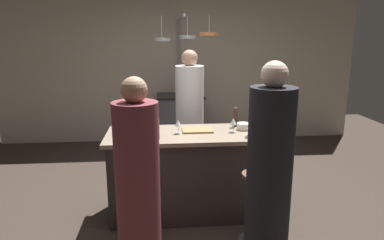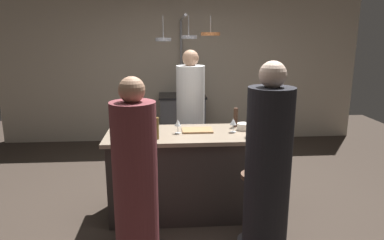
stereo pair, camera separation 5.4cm
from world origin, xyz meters
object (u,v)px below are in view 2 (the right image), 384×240
(guest_left, at_px, (136,189))
(mixing_bowl_blue, at_px, (143,132))
(wine_bottle_green, at_px, (139,117))
(bar_stool_right, at_px, (254,205))
(mixing_bowl_ceramic, at_px, (244,127))
(pepper_mill, at_px, (236,117))
(stove_range, at_px, (182,120))
(wine_glass_by_chef, at_px, (258,116))
(guest_right, at_px, (267,177))
(wine_bottle_red, at_px, (277,126))
(bar_stool_left, at_px, (138,209))
(chef, at_px, (191,122))
(wine_glass_near_left_guest, at_px, (233,122))
(wine_glass_near_right_guest, at_px, (178,123))
(wine_bottle_rose, at_px, (252,125))
(cutting_board, at_px, (197,130))
(wine_bottle_amber, at_px, (155,128))

(guest_left, relative_size, mixing_bowl_blue, 9.63)
(guest_left, height_order, wine_bottle_green, guest_left)
(bar_stool_right, xyz_separation_m, mixing_bowl_ceramic, (0.04, 0.70, 0.56))
(wine_bottle_green, bearing_deg, pepper_mill, -0.96)
(stove_range, xyz_separation_m, pepper_mill, (0.49, -2.23, 0.56))
(wine_glass_by_chef, bearing_deg, mixing_bowl_ceramic, -138.02)
(guest_right, height_order, wine_bottle_red, guest_right)
(guest_left, xyz_separation_m, mixing_bowl_ceramic, (1.07, 1.08, 0.19))
(bar_stool_left, xyz_separation_m, mixing_bowl_ceramic, (1.09, 0.70, 0.56))
(pepper_mill, height_order, wine_bottle_green, wine_bottle_green)
(guest_left, bearing_deg, wine_bottle_red, 29.66)
(chef, bearing_deg, wine_glass_near_left_guest, -67.41)
(bar_stool_left, xyz_separation_m, wine_glass_by_chef, (1.29, 0.88, 0.63))
(chef, distance_m, guest_right, 1.94)
(mixing_bowl_blue, bearing_deg, guest_right, -41.88)
(stove_range, relative_size, guest_left, 0.55)
(bar_stool_left, relative_size, wine_glass_near_right_guest, 4.66)
(wine_bottle_green, bearing_deg, mixing_bowl_blue, -78.32)
(wine_bottle_rose, bearing_deg, wine_glass_near_right_guest, 170.06)
(pepper_mill, distance_m, wine_glass_by_chef, 0.27)
(stove_range, distance_m, pepper_mill, 2.35)
(wine_bottle_rose, distance_m, wine_glass_near_right_guest, 0.75)
(guest_left, xyz_separation_m, mixing_bowl_blue, (-0.00, 0.97, 0.19))
(cutting_board, bearing_deg, chef, 90.84)
(bar_stool_right, distance_m, wine_bottle_green, 1.53)
(wine_bottle_red, bearing_deg, wine_glass_by_chef, 95.77)
(guest_right, distance_m, wine_bottle_rose, 0.85)
(wine_glass_near_left_guest, xyz_separation_m, mixing_bowl_blue, (-0.94, -0.03, -0.07))
(wine_glass_near_right_guest, xyz_separation_m, wine_glass_by_chef, (0.91, 0.27, 0.00))
(pepper_mill, height_order, wine_glass_near_left_guest, pepper_mill)
(cutting_board, distance_m, wine_bottle_rose, 0.58)
(wine_glass_near_right_guest, bearing_deg, mixing_bowl_ceramic, 7.36)
(stove_range, xyz_separation_m, wine_glass_near_right_guest, (-0.16, -2.46, 0.56))
(wine_bottle_rose, bearing_deg, stove_range, 102.66)
(mixing_bowl_blue, bearing_deg, wine_glass_by_chef, 13.15)
(chef, bearing_deg, bar_stool_left, -110.60)
(chef, xyz_separation_m, guest_left, (-0.55, -1.91, -0.05))
(pepper_mill, relative_size, wine_bottle_rose, 0.73)
(bar_stool_left, height_order, mixing_bowl_blue, mixing_bowl_blue)
(wine_bottle_amber, bearing_deg, wine_glass_near_left_guest, 13.29)
(chef, relative_size, mixing_bowl_blue, 10.28)
(wine_bottle_rose, relative_size, wine_glass_near_right_guest, 1.96)
(mixing_bowl_ceramic, height_order, mixing_bowl_blue, mixing_bowl_ceramic)
(mixing_bowl_ceramic, bearing_deg, cutting_board, -178.33)
(wine_bottle_amber, bearing_deg, wine_glass_near_right_guest, 39.35)
(wine_glass_near_right_guest, bearing_deg, cutting_board, 20.34)
(wine_bottle_red, relative_size, wine_glass_near_left_guest, 2.10)
(bar_stool_left, bearing_deg, wine_bottle_red, 15.35)
(chef, height_order, wine_bottle_green, chef)
(guest_left, xyz_separation_m, wine_bottle_rose, (1.10, 0.86, 0.26))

